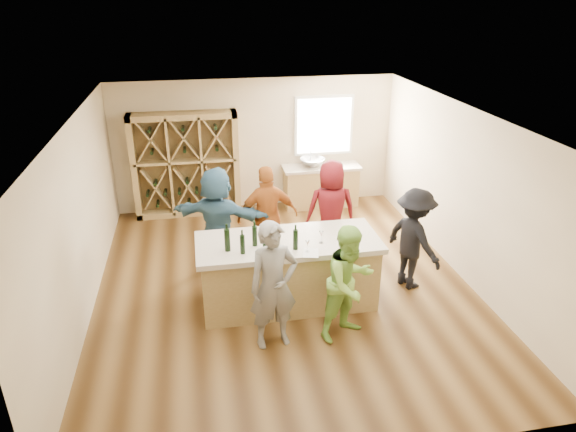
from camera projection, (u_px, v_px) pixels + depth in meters
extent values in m
cube|color=brown|center=(284.00, 287.00, 8.50)|extent=(6.00, 7.00, 0.10)
cube|color=white|center=(284.00, 114.00, 7.31)|extent=(6.00, 7.00, 0.10)
cube|color=beige|center=(255.00, 144.00, 11.09)|extent=(6.00, 0.10, 2.80)
cube|color=beige|center=(352.00, 356.00, 4.72)|extent=(6.00, 0.10, 2.80)
cube|color=beige|center=(76.00, 222.00, 7.40)|extent=(0.10, 7.00, 2.80)
cube|color=beige|center=(467.00, 194.00, 8.42)|extent=(0.10, 7.00, 2.80)
cube|color=white|center=(324.00, 125.00, 11.13)|extent=(1.30, 0.06, 1.30)
cube|color=white|center=(324.00, 126.00, 11.10)|extent=(1.18, 0.01, 1.18)
cube|color=#9D814B|center=(186.00, 165.00, 10.71)|extent=(2.20, 0.45, 2.20)
cube|color=#9D814B|center=(321.00, 187.00, 11.41)|extent=(1.60, 0.58, 0.86)
cube|color=#BDAF9B|center=(321.00, 167.00, 11.22)|extent=(1.70, 0.62, 0.06)
imported|color=silver|center=(313.00, 163.00, 11.14)|extent=(0.54, 0.54, 0.19)
cylinder|color=silver|center=(311.00, 158.00, 11.28)|extent=(0.02, 0.02, 0.30)
cube|color=#9D814B|center=(288.00, 274.00, 7.82)|extent=(2.60, 1.00, 1.00)
cube|color=#BDAF9B|center=(288.00, 242.00, 7.60)|extent=(2.72, 1.12, 0.08)
cylinder|color=black|center=(227.00, 240.00, 7.21)|extent=(0.09, 0.09, 0.33)
cylinder|color=black|center=(242.00, 244.00, 7.15)|extent=(0.08, 0.08, 0.28)
cylinder|color=black|center=(255.00, 236.00, 7.36)|extent=(0.10, 0.10, 0.30)
cylinder|color=black|center=(265.00, 241.00, 7.25)|extent=(0.08, 0.08, 0.27)
cylinder|color=black|center=(275.00, 237.00, 7.31)|extent=(0.10, 0.10, 0.31)
cone|color=white|center=(272.00, 251.00, 7.07)|extent=(0.10, 0.10, 0.19)
cone|color=white|center=(307.00, 247.00, 7.21)|extent=(0.06, 0.06, 0.16)
cone|color=white|center=(343.00, 244.00, 7.28)|extent=(0.07, 0.07, 0.17)
cone|color=white|center=(321.00, 237.00, 7.46)|extent=(0.09, 0.09, 0.19)
cone|color=white|center=(354.00, 239.00, 7.44)|extent=(0.08, 0.08, 0.17)
cube|color=white|center=(268.00, 254.00, 7.19)|extent=(0.30, 0.34, 0.00)
cube|color=white|center=(311.00, 253.00, 7.22)|extent=(0.27, 0.33, 0.00)
cube|color=white|center=(351.00, 247.00, 7.37)|extent=(0.28, 0.35, 0.00)
imported|color=slate|center=(273.00, 286.00, 6.74)|extent=(0.73, 0.59, 1.82)
imported|color=#8CC64C|center=(350.00, 283.00, 6.95)|extent=(0.93, 0.76, 1.67)
imported|color=black|center=(414.00, 239.00, 8.15)|extent=(0.86, 1.20, 1.68)
imported|color=#994C19|center=(268.00, 216.00, 8.81)|extent=(1.08, 0.60, 1.80)
imported|color=#590F14|center=(331.00, 210.00, 9.03)|extent=(0.93, 0.64, 1.81)
imported|color=#335972|center=(218.00, 219.00, 8.65)|extent=(1.81, 1.19, 1.83)
cylinder|color=black|center=(296.00, 240.00, 7.26)|extent=(0.07, 0.07, 0.30)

